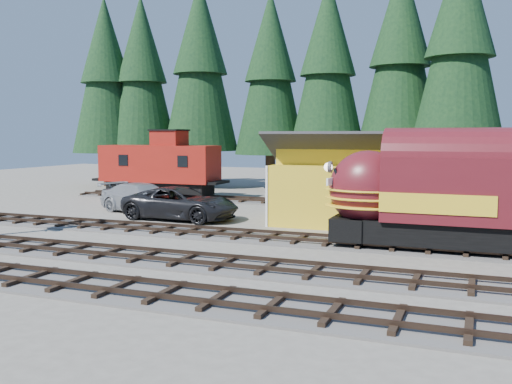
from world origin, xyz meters
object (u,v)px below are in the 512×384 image
(pickup_truck_a, at_px, (181,203))
(locomotive, at_px, (493,199))
(depot, at_px, (386,173))
(caboose, at_px, (160,167))
(pickup_truck_b, at_px, (143,198))

(pickup_truck_a, bearing_deg, locomotive, -101.59)
(depot, height_order, pickup_truck_a, depot)
(caboose, distance_m, pickup_truck_a, 12.35)
(depot, height_order, caboose, caboose)
(depot, xyz_separation_m, pickup_truck_b, (-15.52, -0.60, -2.00))
(caboose, height_order, pickup_truck_b, caboose)
(caboose, relative_size, pickup_truck_a, 1.38)
(locomotive, xyz_separation_m, pickup_truck_a, (-17.24, 4.20, -1.42))
(caboose, xyz_separation_m, pickup_truck_a, (7.35, -9.80, -1.55))
(depot, distance_m, caboose, 20.54)
(caboose, height_order, pickup_truck_a, caboose)
(caboose, bearing_deg, pickup_truck_b, -66.04)
(caboose, bearing_deg, pickup_truck_a, -53.14)
(depot, bearing_deg, locomotive, -49.94)
(locomotive, distance_m, pickup_truck_b, 21.85)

